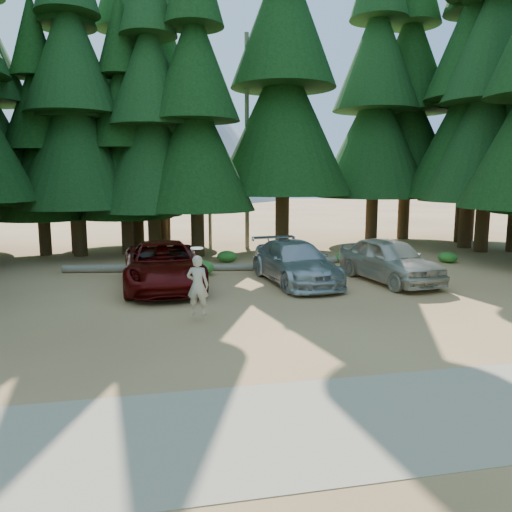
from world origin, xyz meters
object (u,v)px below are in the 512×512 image
Objects in this scene: silver_minivan_center at (295,262)px; log_left at (117,269)px; silver_minivan_right at (389,260)px; frisbee_player at (198,285)px; red_pickup at (163,265)px; log_right at (358,256)px; log_mid at (217,268)px.

log_left is at bearing 146.97° from silver_minivan_center.
silver_minivan_center is 1.08× the size of silver_minivan_right.
silver_minivan_center is at bearing -18.05° from log_left.
frisbee_player reaches higher than silver_minivan_right.
log_right is at bearing 23.56° from red_pickup.
red_pickup is 4.02m from log_left.
red_pickup is at bearing -51.41° from log_left.
silver_minivan_right reaches higher than red_pickup.
log_right is (7.40, 1.64, 0.02)m from log_mid.
silver_minivan_center is at bearing -3.57° from red_pickup.
log_mid is (4.34, -0.50, -0.03)m from log_left.
silver_minivan_right is at bearing -6.48° from red_pickup.
log_left is 4.37m from log_mid.
silver_minivan_center is 6.25m from frisbee_player.
log_mid is at bearing -81.95° from frisbee_player.
red_pickup reaches higher than log_right.
frisbee_player is 0.40× the size of log_right.
red_pickup reaches higher than log_left.
frisbee_player is (-7.95, -4.01, 0.19)m from silver_minivan_right.
silver_minivan_center reaches higher than log_mid.
frisbee_player is 7.92m from log_mid.
log_mid is (2.40, 2.95, -0.72)m from red_pickup.
log_right is (0.96, 5.35, -0.72)m from silver_minivan_right.
red_pickup is 10.84m from log_right.
log_right is (9.79, 4.59, -0.70)m from red_pickup.
silver_minivan_right is at bearing -14.69° from silver_minivan_center.
red_pickup is 3.16× the size of frisbee_player.
log_mid is (-2.72, 3.13, -0.67)m from silver_minivan_center.
silver_minivan_right is at bearing -127.45° from log_right.
silver_minivan_right is 1.56× the size of log_mid.
frisbee_player is at bearing -61.86° from log_left.
silver_minivan_right is 7.47m from log_mid.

